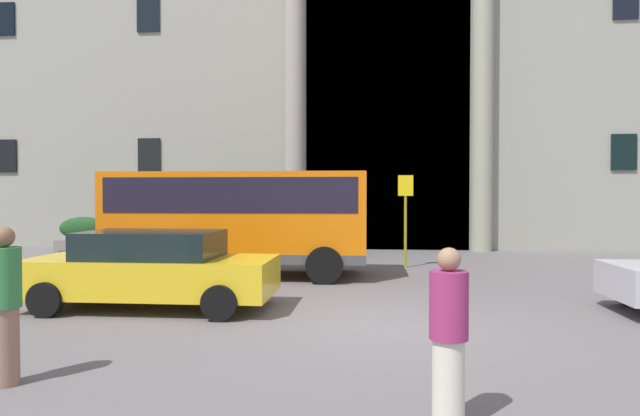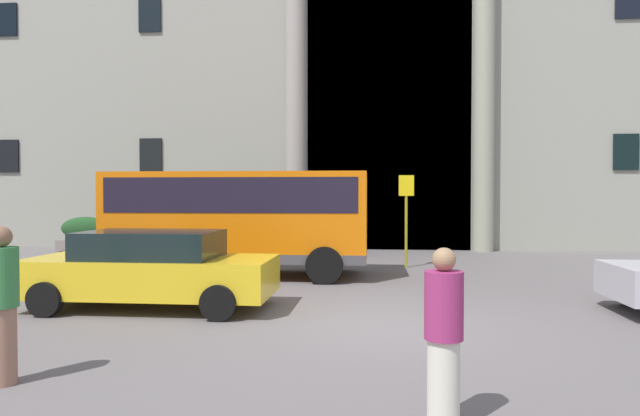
{
  "view_description": "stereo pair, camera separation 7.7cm",
  "coord_description": "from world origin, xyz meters",
  "px_view_note": "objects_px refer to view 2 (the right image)",
  "views": [
    {
      "loc": [
        -0.18,
        -9.42,
        2.16
      ],
      "look_at": [
        -1.42,
        4.04,
        1.83
      ],
      "focal_mm": 32.35,
      "sensor_mm": 36.0,
      "label": 1
    },
    {
      "loc": [
        -0.11,
        -9.42,
        2.16
      ],
      "look_at": [
        -1.42,
        4.04,
        1.83
      ],
      "focal_mm": 32.35,
      "sensor_mm": 36.0,
      "label": 2
    }
  ],
  "objects_px": {
    "bus_stop_sign": "(406,211)",
    "hedge_planter_entrance_left": "(235,237)",
    "orange_minibus": "(240,214)",
    "pedestrian_woman_with_bag": "(444,337)",
    "pedestrian_child_trailing": "(2,305)",
    "parked_hatchback_near": "(151,269)",
    "hedge_planter_far_west": "(86,236)",
    "motorcycle_far_end": "(78,267)",
    "hedge_planter_east": "(336,239)"
  },
  "relations": [
    {
      "from": "orange_minibus",
      "to": "motorcycle_far_end",
      "type": "bearing_deg",
      "value": -148.85
    },
    {
      "from": "orange_minibus",
      "to": "pedestrian_child_trailing",
      "type": "relative_size",
      "value": 3.74
    },
    {
      "from": "bus_stop_sign",
      "to": "hedge_planter_entrance_left",
      "type": "xyz_separation_m",
      "value": [
        -5.84,
        2.98,
        -1.04
      ]
    },
    {
      "from": "motorcycle_far_end",
      "to": "pedestrian_child_trailing",
      "type": "xyz_separation_m",
      "value": [
        2.75,
        -6.74,
        0.45
      ]
    },
    {
      "from": "parked_hatchback_near",
      "to": "pedestrian_child_trailing",
      "type": "relative_size",
      "value": 2.56
    },
    {
      "from": "hedge_planter_east",
      "to": "parked_hatchback_near",
      "type": "bearing_deg",
      "value": -106.42
    },
    {
      "from": "parked_hatchback_near",
      "to": "bus_stop_sign",
      "type": "bearing_deg",
      "value": 52.49
    },
    {
      "from": "parked_hatchback_near",
      "to": "motorcycle_far_end",
      "type": "distance_m",
      "value": 3.63
    },
    {
      "from": "orange_minibus",
      "to": "pedestrian_woman_with_bag",
      "type": "bearing_deg",
      "value": -66.84
    },
    {
      "from": "pedestrian_woman_with_bag",
      "to": "pedestrian_child_trailing",
      "type": "bearing_deg",
      "value": -14.09
    },
    {
      "from": "bus_stop_sign",
      "to": "pedestrian_child_trailing",
      "type": "distance_m",
      "value": 12.06
    },
    {
      "from": "hedge_planter_east",
      "to": "parked_hatchback_near",
      "type": "relative_size",
      "value": 0.33
    },
    {
      "from": "orange_minibus",
      "to": "hedge_planter_far_west",
      "type": "height_order",
      "value": "orange_minibus"
    },
    {
      "from": "orange_minibus",
      "to": "hedge_planter_east",
      "type": "height_order",
      "value": "orange_minibus"
    },
    {
      "from": "bus_stop_sign",
      "to": "pedestrian_child_trailing",
      "type": "bearing_deg",
      "value": -114.98
    },
    {
      "from": "orange_minibus",
      "to": "parked_hatchback_near",
      "type": "xyz_separation_m",
      "value": [
        -0.64,
        -4.45,
        -0.88
      ]
    },
    {
      "from": "bus_stop_sign",
      "to": "parked_hatchback_near",
      "type": "distance_m",
      "value": 8.34
    },
    {
      "from": "parked_hatchback_near",
      "to": "orange_minibus",
      "type": "bearing_deg",
      "value": 82.22
    },
    {
      "from": "hedge_planter_east",
      "to": "motorcycle_far_end",
      "type": "xyz_separation_m",
      "value": [
        -5.56,
        -7.23,
        -0.12
      ]
    },
    {
      "from": "hedge_planter_entrance_left",
      "to": "hedge_planter_far_west",
      "type": "relative_size",
      "value": 1.12
    },
    {
      "from": "orange_minibus",
      "to": "pedestrian_woman_with_bag",
      "type": "height_order",
      "value": "orange_minibus"
    },
    {
      "from": "orange_minibus",
      "to": "pedestrian_child_trailing",
      "type": "distance_m",
      "value": 8.88
    },
    {
      "from": "orange_minibus",
      "to": "hedge_planter_entrance_left",
      "type": "xyz_separation_m",
      "value": [
        -1.39,
        5.06,
        -1.0
      ]
    },
    {
      "from": "orange_minibus",
      "to": "hedge_planter_entrance_left",
      "type": "distance_m",
      "value": 5.34
    },
    {
      "from": "bus_stop_sign",
      "to": "hedge_planter_entrance_left",
      "type": "distance_m",
      "value": 6.64
    },
    {
      "from": "orange_minibus",
      "to": "bus_stop_sign",
      "type": "height_order",
      "value": "orange_minibus"
    },
    {
      "from": "bus_stop_sign",
      "to": "motorcycle_far_end",
      "type": "height_order",
      "value": "bus_stop_sign"
    },
    {
      "from": "bus_stop_sign",
      "to": "parked_hatchback_near",
      "type": "xyz_separation_m",
      "value": [
        -5.09,
        -6.54,
        -0.92
      ]
    },
    {
      "from": "hedge_planter_entrance_left",
      "to": "bus_stop_sign",
      "type": "bearing_deg",
      "value": -27.04
    },
    {
      "from": "hedge_planter_far_west",
      "to": "hedge_planter_east",
      "type": "bearing_deg",
      "value": 2.31
    },
    {
      "from": "orange_minibus",
      "to": "motorcycle_far_end",
      "type": "xyz_separation_m",
      "value": [
        -3.38,
        -2.09,
        -1.17
      ]
    },
    {
      "from": "orange_minibus",
      "to": "pedestrian_woman_with_bag",
      "type": "distance_m",
      "value": 10.46
    },
    {
      "from": "hedge_planter_east",
      "to": "pedestrian_woman_with_bag",
      "type": "xyz_separation_m",
      "value": [
        2.01,
        -14.68,
        0.26
      ]
    },
    {
      "from": "pedestrian_woman_with_bag",
      "to": "hedge_planter_far_west",
      "type": "bearing_deg",
      "value": -58.11
    },
    {
      "from": "bus_stop_sign",
      "to": "hedge_planter_entrance_left",
      "type": "relative_size",
      "value": 1.26
    },
    {
      "from": "motorcycle_far_end",
      "to": "parked_hatchback_near",
      "type": "bearing_deg",
      "value": -45.73
    },
    {
      "from": "hedge_planter_far_west",
      "to": "orange_minibus",
      "type": "bearing_deg",
      "value": -35.13
    },
    {
      "from": "pedestrian_child_trailing",
      "to": "parked_hatchback_near",
      "type": "bearing_deg",
      "value": 2.22
    },
    {
      "from": "hedge_planter_entrance_left",
      "to": "pedestrian_child_trailing",
      "type": "distance_m",
      "value": 13.91
    },
    {
      "from": "hedge_planter_east",
      "to": "hedge_planter_far_west",
      "type": "bearing_deg",
      "value": -177.69
    },
    {
      "from": "hedge_planter_east",
      "to": "pedestrian_child_trailing",
      "type": "relative_size",
      "value": 0.85
    },
    {
      "from": "hedge_planter_east",
      "to": "hedge_planter_entrance_left",
      "type": "bearing_deg",
      "value": -178.79
    },
    {
      "from": "orange_minibus",
      "to": "hedge_planter_east",
      "type": "xyz_separation_m",
      "value": [
        2.18,
        5.14,
        -1.05
      ]
    },
    {
      "from": "hedge_planter_east",
      "to": "motorcycle_far_end",
      "type": "bearing_deg",
      "value": -127.59
    },
    {
      "from": "hedge_planter_east",
      "to": "hedge_planter_entrance_left",
      "type": "distance_m",
      "value": 3.58
    },
    {
      "from": "orange_minibus",
      "to": "motorcycle_far_end",
      "type": "relative_size",
      "value": 3.44
    },
    {
      "from": "hedge_planter_entrance_left",
      "to": "pedestrian_woman_with_bag",
      "type": "height_order",
      "value": "pedestrian_woman_with_bag"
    },
    {
      "from": "bus_stop_sign",
      "to": "hedge_planter_east",
      "type": "relative_size",
      "value": 1.77
    },
    {
      "from": "pedestrian_woman_with_bag",
      "to": "parked_hatchback_near",
      "type": "bearing_deg",
      "value": -52.06
    },
    {
      "from": "parked_hatchback_near",
      "to": "pedestrian_child_trailing",
      "type": "distance_m",
      "value": 4.37
    }
  ]
}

